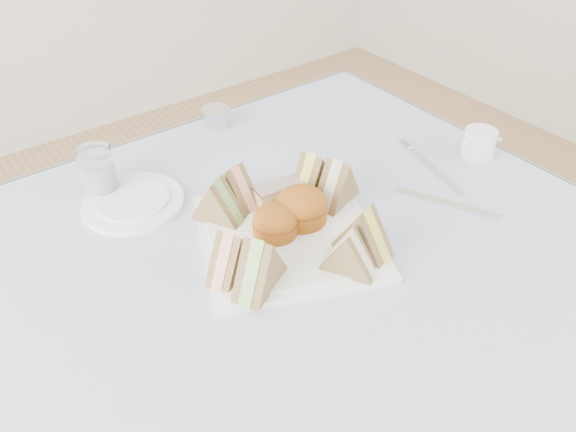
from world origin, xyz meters
TOP-DOWN VIEW (x-y plane):
  - table at (0.00, 0.00)m, footprint 0.90×0.90m
  - tablecloth at (0.00, 0.00)m, footprint 1.02×1.02m
  - serving_plate at (-0.02, 0.05)m, footprint 0.37×0.37m
  - sandwich_fl_a at (-0.14, 0.03)m, footprint 0.10×0.07m
  - sandwich_fl_b at (-0.12, -0.02)m, footprint 0.11×0.09m
  - sandwich_fr_a at (0.05, -0.05)m, footprint 0.07×0.10m
  - sandwich_fr_b at (0.00, -0.07)m, footprint 0.08×0.09m
  - sandwich_bl_a at (-0.09, 0.16)m, footprint 0.08×0.10m
  - sandwich_bl_b at (-0.04, 0.18)m, footprint 0.06×0.10m
  - sandwich_br_a at (0.10, 0.08)m, footprint 0.11×0.07m
  - sandwich_br_b at (0.08, 0.12)m, footprint 0.10×0.07m
  - scone_left at (-0.04, 0.07)m, footprint 0.10×0.10m
  - scone_right at (0.02, 0.07)m, footprint 0.10×0.10m
  - pastry_slice at (0.02, 0.13)m, footprint 0.09×0.05m
  - side_plate at (-0.18, 0.30)m, footprint 0.20×0.20m
  - water_glass at (-0.21, 0.37)m, footprint 0.08×0.08m
  - tea_strainer at (0.09, 0.46)m, footprint 0.09×0.09m
  - knife at (0.27, -0.04)m, footprint 0.10×0.18m
  - fork at (0.33, 0.05)m, footprint 0.05×0.18m
  - creamer_jug at (0.45, 0.03)m, footprint 0.07×0.07m

SIDE VIEW (x-z plane):
  - table at x=0.00m, z-range 0.00..0.74m
  - tablecloth at x=0.00m, z-range 0.74..0.75m
  - knife at x=0.27m, z-range 0.75..0.75m
  - fork at x=0.33m, z-range 0.75..0.75m
  - side_plate at x=-0.18m, z-range 0.75..0.76m
  - serving_plate at x=-0.02m, z-range 0.75..0.76m
  - tea_strainer at x=0.09m, z-range 0.75..0.78m
  - creamer_jug at x=0.45m, z-range 0.75..0.80m
  - pastry_slice at x=0.02m, z-range 0.76..0.80m
  - scone_left at x=-0.04m, z-range 0.76..0.81m
  - scone_right at x=0.02m, z-range 0.76..0.82m
  - water_glass at x=-0.21m, z-range 0.75..0.84m
  - sandwich_fr_b at x=0.00m, z-range 0.76..0.83m
  - sandwich_bl_b at x=-0.04m, z-range 0.76..0.84m
  - sandwich_fl_a at x=-0.14m, z-range 0.76..0.84m
  - sandwich_bl_a at x=-0.09m, z-range 0.76..0.84m
  - sandwich_br_b at x=0.08m, z-range 0.76..0.84m
  - sandwich_fr_a at x=0.05m, z-range 0.76..0.84m
  - sandwich_br_a at x=0.10m, z-range 0.76..0.84m
  - sandwich_fl_b at x=-0.12m, z-range 0.76..0.85m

